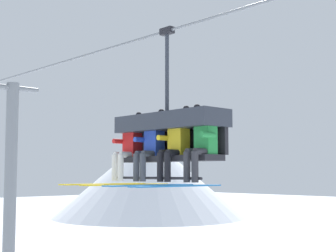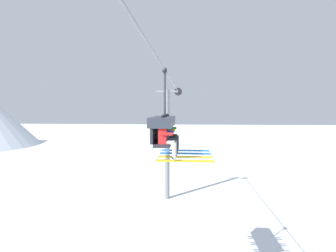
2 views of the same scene
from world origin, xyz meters
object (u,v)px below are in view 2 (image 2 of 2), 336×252
(skier_red, at_px, (167,137))
(skier_yellow, at_px, (170,133))
(chairlift_chair, at_px, (163,126))
(skier_blue, at_px, (168,135))
(skier_green, at_px, (171,132))
(lift_tower_far, at_px, (167,142))

(skier_red, bearing_deg, skier_yellow, 0.00)
(chairlift_chair, height_order, skier_blue, chairlift_chair)
(chairlift_chair, height_order, skier_green, chairlift_chair)
(skier_red, distance_m, skier_green, 1.87)
(skier_yellow, distance_m, skier_green, 0.62)
(skier_blue, height_order, skier_green, same)
(lift_tower_far, bearing_deg, skier_yellow, -174.84)
(lift_tower_far, relative_size, skier_green, 4.78)
(skier_red, height_order, skier_yellow, same)
(skier_blue, bearing_deg, chairlift_chair, 34.68)
(skier_green, bearing_deg, lift_tower_far, 5.49)
(chairlift_chair, bearing_deg, skier_yellow, -34.11)
(lift_tower_far, height_order, skier_red, lift_tower_far)
(lift_tower_far, bearing_deg, skier_blue, -175.14)
(skier_blue, bearing_deg, skier_green, 0.00)
(chairlift_chair, bearing_deg, lift_tower_far, 3.85)
(skier_blue, relative_size, skier_green, 1.00)
(chairlift_chair, distance_m, skier_red, 1.00)
(lift_tower_far, height_order, skier_green, lift_tower_far)
(skier_green, bearing_deg, skier_blue, 180.00)
(skier_blue, xyz_separation_m, skier_yellow, (0.63, 0.00, 0.00))
(skier_red, bearing_deg, lift_tower_far, 4.60)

